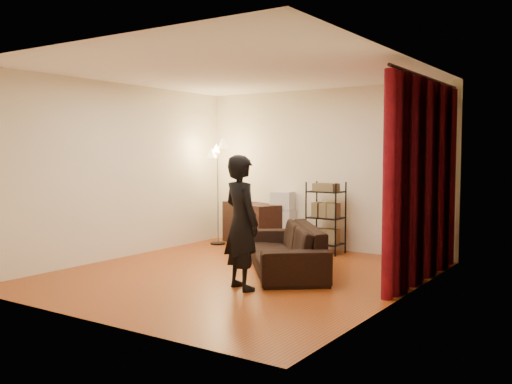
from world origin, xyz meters
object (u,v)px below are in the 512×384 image
Objects in this scene: sofa at (285,248)px; person at (241,222)px; wire_shelf at (326,218)px; floor_lamp at (218,194)px; storage_boxes at (283,219)px; media_cabinet at (251,224)px.

sofa is 1.36× the size of person.
person reaches higher than wire_shelf.
person is at bearing -47.62° from floor_lamp.
floor_lamp is (-1.09, -0.43, 0.42)m from storage_boxes.
floor_lamp is (-2.02, -0.24, 0.32)m from wire_shelf.
person reaches higher than storage_boxes.
media_cabinet is (-1.68, 1.63, 0.05)m from sofa.
sofa is 2.34m from media_cabinet.
sofa is at bearing -86.60° from wire_shelf.
storage_boxes is (-1.09, 1.75, 0.16)m from sofa.
wire_shelf is at bearing -60.78° from person.
sofa is 2.27× the size of storage_boxes.
person is at bearing -67.97° from storage_boxes.
person is 1.67× the size of storage_boxes.
media_cabinet is 1.09× the size of wire_shelf.
floor_lamp reaches higher than wire_shelf.
sofa is at bearing -31.13° from floor_lamp.
storage_boxes is 0.95m from wire_shelf.
person is at bearing -34.09° from sofa.
sofa is at bearing -61.57° from person.
sofa is at bearing -20.07° from media_cabinet.
sofa is 2.62m from floor_lamp.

